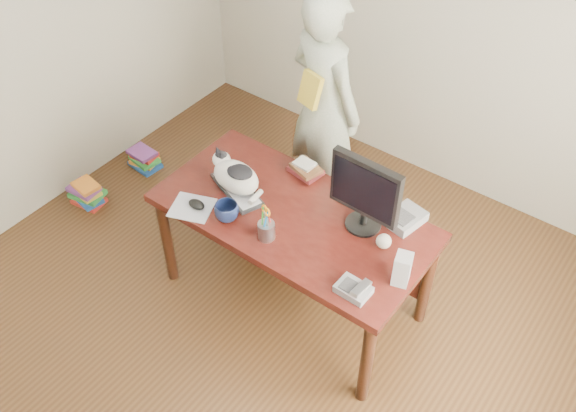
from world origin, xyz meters
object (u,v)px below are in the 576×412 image
(baseball, at_px, (384,241))
(cat, at_px, (235,175))
(desk, at_px, (301,224))
(keyboard, at_px, (237,189))
(mouse, at_px, (197,204))
(speaker, at_px, (402,269))
(phone, at_px, (354,289))
(pen_cup, at_px, (266,229))
(book_stack, at_px, (306,169))
(person, at_px, (324,106))
(calculator, at_px, (405,218))
(book_pile_a, at_px, (87,194))
(book_pile_b, at_px, (144,159))
(monitor, at_px, (365,192))
(coffee_mug, at_px, (227,212))

(baseball, bearing_deg, cat, -172.26)
(desk, height_order, keyboard, keyboard)
(mouse, relative_size, baseball, 1.48)
(speaker, relative_size, baseball, 2.22)
(speaker, bearing_deg, phone, -142.71)
(desk, relative_size, cat, 4.13)
(mouse, height_order, speaker, speaker)
(pen_cup, height_order, mouse, pen_cup)
(desk, distance_m, phone, 0.70)
(book_stack, relative_size, person, 0.13)
(calculator, height_order, person, person)
(mouse, bearing_deg, book_pile_a, 154.69)
(cat, xyz_separation_m, book_stack, (0.24, 0.37, -0.09))
(phone, height_order, book_pile_b, phone)
(calculator, relative_size, book_pile_a, 0.91)
(calculator, bearing_deg, phone, -74.76)
(monitor, bearing_deg, phone, -60.84)
(phone, relative_size, baseball, 2.09)
(pen_cup, distance_m, baseball, 0.64)
(pen_cup, bearing_deg, speaker, 12.79)
(keyboard, relative_size, baseball, 5.10)
(keyboard, relative_size, calculator, 1.75)
(book_stack, bearing_deg, mouse, -105.83)
(book_pile_a, bearing_deg, calculator, 12.79)
(keyboard, height_order, book_pile_b, keyboard)
(pen_cup, relative_size, book_stack, 1.10)
(pen_cup, bearing_deg, phone, -3.68)
(mouse, relative_size, coffee_mug, 0.90)
(book_stack, height_order, calculator, book_stack)
(coffee_mug, height_order, calculator, coffee_mug)
(person, bearing_deg, speaker, 154.99)
(desk, distance_m, pen_cup, 0.38)
(pen_cup, distance_m, mouse, 0.47)
(keyboard, height_order, coffee_mug, coffee_mug)
(book_stack, xyz_separation_m, person, (-0.24, 0.55, 0.05))
(person, bearing_deg, calculator, 164.08)
(coffee_mug, distance_m, book_pile_a, 1.64)
(desk, bearing_deg, book_pile_a, -170.97)
(desk, xyz_separation_m, monitor, (0.37, 0.07, 0.41))
(mouse, xyz_separation_m, baseball, (1.02, 0.38, 0.02))
(book_pile_a, bearing_deg, phone, -1.81)
(baseball, relative_size, calculator, 0.34)
(phone, xyz_separation_m, person, (-0.98, 1.16, 0.06))
(baseball, bearing_deg, book_stack, 160.49)
(cat, height_order, book_pile_a, cat)
(speaker, xyz_separation_m, book_pile_a, (-2.48, -0.13, -0.76))
(cat, xyz_separation_m, pen_cup, (0.39, -0.20, -0.05))
(desk, xyz_separation_m, cat, (-0.39, -0.12, 0.26))
(phone, relative_size, book_stack, 0.80)
(keyboard, relative_size, book_pile_a, 1.58)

